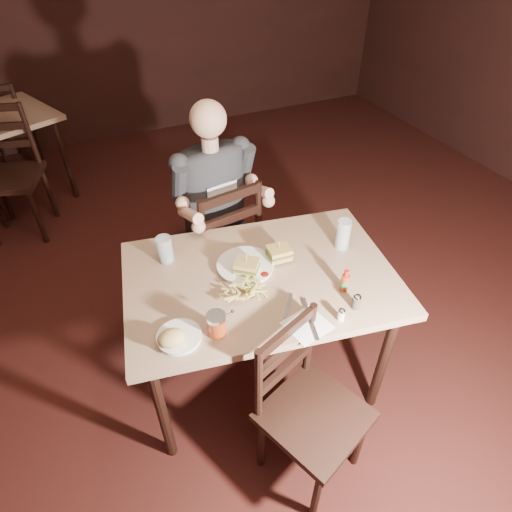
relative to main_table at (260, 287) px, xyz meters
name	(u,v)px	position (x,y,z in m)	size (l,w,h in m)	color
room_shell	(285,132)	(0.15, 0.11, 0.71)	(7.00, 7.00, 7.00)	black
main_table	(260,287)	(0.00, 0.00, 0.00)	(1.37, 1.03, 0.77)	#A27D5F
chair_far	(217,243)	(0.01, 0.67, -0.22)	(0.44, 0.48, 0.95)	black
chair_near	(315,416)	(0.00, -0.56, -0.26)	(0.40, 0.43, 0.86)	black
bg_chair_far	(9,128)	(-1.16, 3.16, -0.24)	(0.41, 0.45, 0.90)	black
bg_chair_near	(8,178)	(-1.16, 2.06, -0.20)	(0.45, 0.50, 0.98)	black
diner	(216,182)	(0.02, 0.62, 0.24)	(0.51, 0.40, 0.88)	#2A2B2F
dinner_plate	(245,266)	(-0.04, 0.08, 0.09)	(0.26, 0.26, 0.02)	white
sandwich_left	(247,263)	(-0.05, 0.04, 0.14)	(0.11, 0.09, 0.10)	tan
sandwich_right	(279,250)	(0.13, 0.06, 0.14)	(0.11, 0.09, 0.10)	tan
fries_pile	(243,291)	(-0.13, -0.09, 0.11)	(0.23, 0.16, 0.04)	#D3C563
ketchup_dollop	(265,274)	(0.01, -0.02, 0.10)	(0.04, 0.04, 0.01)	maroon
glass_left	(165,249)	(-0.37, 0.29, 0.15)	(0.07, 0.07, 0.14)	silver
glass_right	(343,234)	(0.46, 0.03, 0.16)	(0.07, 0.07, 0.16)	silver
hot_sauce	(345,280)	(0.30, -0.24, 0.14)	(0.04, 0.04, 0.12)	maroon
salt_shaker	(341,315)	(0.19, -0.38, 0.11)	(0.03, 0.03, 0.06)	white
pepper_shaker	(356,302)	(0.29, -0.35, 0.11)	(0.04, 0.04, 0.07)	#38332D
syrup_dispenser	(216,324)	(-0.30, -0.24, 0.13)	(0.08, 0.08, 0.10)	maroon
napkin	(307,325)	(0.05, -0.35, 0.08)	(0.17, 0.16, 0.00)	white
knife	(310,318)	(0.08, -0.33, 0.08)	(0.01, 0.24, 0.01)	silver
fork	(289,305)	(0.03, -0.23, 0.08)	(0.01, 0.14, 0.00)	silver
side_plate	(179,337)	(-0.45, -0.20, 0.08)	(0.18, 0.18, 0.01)	white
bread_roll	(171,338)	(-0.48, -0.23, 0.12)	(0.11, 0.09, 0.06)	#D5B869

